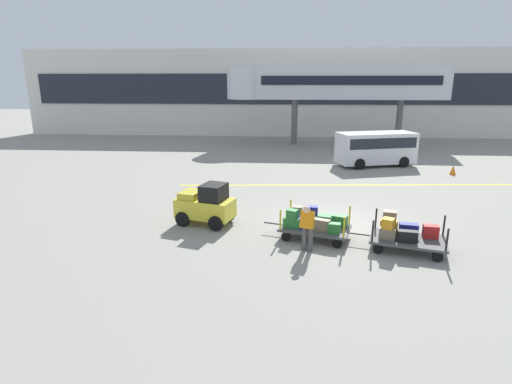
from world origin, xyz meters
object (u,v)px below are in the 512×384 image
(baggage_cart_middle, at_px, (404,233))
(baggage_tug, at_px, (206,205))
(shuttle_van, at_px, (376,146))
(safety_cone_near, at_px, (453,170))
(baggage_handler, at_px, (307,226))
(baggage_cart_lead, at_px, (314,223))

(baggage_cart_middle, bearing_deg, baggage_tug, 164.28)
(baggage_tug, xyz_separation_m, baggage_cart_middle, (6.76, -1.90, -0.22))
(baggage_tug, height_order, shuttle_van, shuttle_van)
(shuttle_van, relative_size, safety_cone_near, 9.34)
(baggage_handler, height_order, shuttle_van, shuttle_van)
(baggage_cart_middle, relative_size, shuttle_van, 0.60)
(shuttle_van, bearing_deg, baggage_cart_middle, -97.93)
(baggage_tug, distance_m, baggage_cart_middle, 7.03)
(baggage_tug, xyz_separation_m, shuttle_van, (8.64, 11.61, 0.48))
(baggage_cart_lead, height_order, baggage_handler, baggage_handler)
(shuttle_van, bearing_deg, safety_cone_near, -29.97)
(baggage_cart_middle, xyz_separation_m, shuttle_van, (1.88, 13.51, 0.70))
(shuttle_van, xyz_separation_m, safety_cone_near, (3.98, -2.29, -0.96))
(baggage_tug, bearing_deg, safety_cone_near, 36.44)
(baggage_tug, bearing_deg, baggage_cart_middle, -15.72)
(baggage_tug, relative_size, baggage_cart_middle, 0.75)
(shuttle_van, height_order, safety_cone_near, shuttle_van)
(baggage_cart_middle, distance_m, baggage_handler, 3.15)
(baggage_tug, bearing_deg, shuttle_van, 53.33)
(baggage_cart_lead, distance_m, shuttle_van, 13.57)
(baggage_tug, height_order, baggage_cart_middle, baggage_tug)
(baggage_cart_lead, relative_size, baggage_handler, 1.97)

